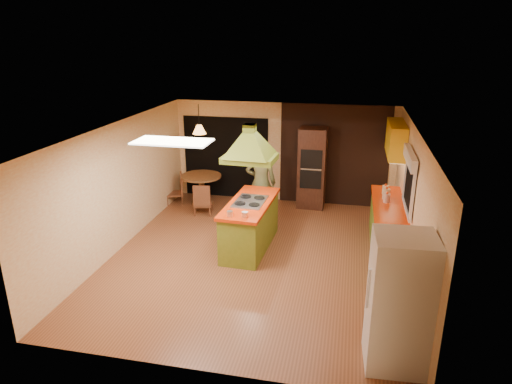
% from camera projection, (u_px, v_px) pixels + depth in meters
% --- Properties ---
extents(ground, '(6.50, 6.50, 0.00)m').
position_uv_depth(ground, '(257.00, 256.00, 8.83)').
color(ground, brown).
rests_on(ground, ground).
extents(room_walls, '(5.50, 6.50, 6.50)m').
position_uv_depth(room_walls, '(257.00, 196.00, 8.42)').
color(room_walls, '#FADFB3').
rests_on(room_walls, ground).
extents(ceiling_plane, '(6.50, 6.50, 0.00)m').
position_uv_depth(ceiling_plane, '(257.00, 129.00, 8.01)').
color(ceiling_plane, silver).
rests_on(ceiling_plane, room_walls).
extents(brick_panel, '(2.64, 0.03, 2.50)m').
position_uv_depth(brick_panel, '(334.00, 156.00, 11.16)').
color(brick_panel, '#381E14').
rests_on(brick_panel, ground).
extents(nook_opening, '(2.20, 0.03, 2.10)m').
position_uv_depth(nook_opening, '(226.00, 158.00, 11.76)').
color(nook_opening, black).
rests_on(nook_opening, ground).
extents(right_counter, '(0.62, 3.05, 0.92)m').
position_uv_depth(right_counter, '(388.00, 233.00, 8.75)').
color(right_counter, olive).
rests_on(right_counter, ground).
extents(upper_cabinets, '(0.34, 1.40, 0.70)m').
position_uv_depth(upper_cabinets, '(396.00, 139.00, 9.72)').
color(upper_cabinets, yellow).
rests_on(upper_cabinets, room_walls).
extents(window_right, '(0.12, 1.35, 1.06)m').
position_uv_depth(window_right, '(410.00, 171.00, 8.09)').
color(window_right, black).
rests_on(window_right, room_walls).
extents(fluor_panel, '(1.20, 0.60, 0.03)m').
position_uv_depth(fluor_panel, '(172.00, 142.00, 7.12)').
color(fluor_panel, white).
rests_on(fluor_panel, ceiling_plane).
extents(kitchen_island, '(0.89, 1.99, 0.99)m').
position_uv_depth(kitchen_island, '(250.00, 224.00, 9.05)').
color(kitchen_island, olive).
rests_on(kitchen_island, ground).
extents(range_hood, '(1.02, 0.76, 0.79)m').
position_uv_depth(range_hood, '(250.00, 137.00, 8.48)').
color(range_hood, olive).
rests_on(range_hood, ceiling_plane).
extents(man, '(0.74, 0.54, 1.87)m').
position_uv_depth(man, '(261.00, 183.00, 10.15)').
color(man, '#4E4D29').
rests_on(man, ground).
extents(refrigerator, '(0.78, 0.75, 1.81)m').
position_uv_depth(refrigerator, '(399.00, 302.00, 5.69)').
color(refrigerator, white).
rests_on(refrigerator, ground).
extents(wall_oven, '(0.67, 0.61, 1.97)m').
position_uv_depth(wall_oven, '(312.00, 168.00, 11.08)').
color(wall_oven, '#482417').
rests_on(wall_oven, ground).
extents(dining_table, '(1.00, 1.00, 0.75)m').
position_uv_depth(dining_table, '(202.00, 184.00, 11.40)').
color(dining_table, brown).
rests_on(dining_table, ground).
extents(chair_left, '(0.56, 0.56, 0.77)m').
position_uv_depth(chair_left, '(174.00, 188.00, 11.49)').
color(chair_left, brown).
rests_on(chair_left, ground).
extents(chair_near, '(0.48, 0.48, 0.76)m').
position_uv_depth(chair_near, '(203.00, 199.00, 10.80)').
color(chair_near, brown).
rests_on(chair_near, ground).
extents(pendant_lamp, '(0.42, 0.42, 0.21)m').
position_uv_depth(pendant_lamp, '(199.00, 129.00, 10.95)').
color(pendant_lamp, '#FF9E3F').
rests_on(pendant_lamp, ceiling_plane).
extents(canister_large, '(0.19, 0.19, 0.22)m').
position_uv_depth(canister_large, '(386.00, 194.00, 9.17)').
color(canister_large, beige).
rests_on(canister_large, right_counter).
extents(canister_medium, '(0.16, 0.16, 0.18)m').
position_uv_depth(canister_medium, '(385.00, 190.00, 9.48)').
color(canister_medium, '#F3E6C3').
rests_on(canister_medium, right_counter).
extents(canister_small, '(0.13, 0.13, 0.18)m').
position_uv_depth(canister_small, '(387.00, 198.00, 9.00)').
color(canister_small, beige).
rests_on(canister_small, right_counter).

